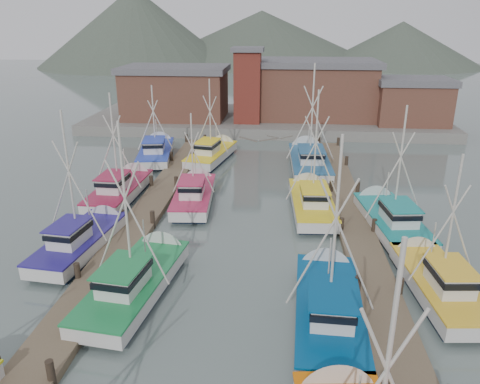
# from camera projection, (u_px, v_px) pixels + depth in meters

# --- Properties ---
(ground) EXTENTS (260.00, 260.00, 0.00)m
(ground) POSITION_uv_depth(u_px,v_px,m) (238.00, 272.00, 25.16)
(ground) COLOR #4F5E5C
(ground) RESTS_ON ground
(dock_left) EXTENTS (2.30, 46.00, 1.50)m
(dock_left) POSITION_uv_depth(u_px,v_px,m) (134.00, 231.00, 29.45)
(dock_left) COLOR brown
(dock_left) RESTS_ON ground
(dock_right) EXTENTS (2.30, 46.00, 1.50)m
(dock_right) POSITION_uv_depth(u_px,v_px,m) (359.00, 240.00, 28.26)
(dock_right) COLOR brown
(dock_right) RESTS_ON ground
(quay) EXTENTS (44.00, 16.00, 1.20)m
(quay) POSITION_uv_depth(u_px,v_px,m) (265.00, 120.00, 59.48)
(quay) COLOR slate
(quay) RESTS_ON ground
(shed_left) EXTENTS (12.72, 8.48, 6.20)m
(shed_left) POSITION_uv_depth(u_px,v_px,m) (176.00, 92.00, 57.24)
(shed_left) COLOR brown
(shed_left) RESTS_ON quay
(shed_center) EXTENTS (14.84, 9.54, 6.90)m
(shed_center) POSITION_uv_depth(u_px,v_px,m) (315.00, 88.00, 57.54)
(shed_center) COLOR brown
(shed_center) RESTS_ON quay
(shed_right) EXTENTS (8.48, 6.36, 5.20)m
(shed_right) POSITION_uv_depth(u_px,v_px,m) (412.00, 101.00, 54.11)
(shed_right) COLOR brown
(shed_right) RESTS_ON quay
(lookout_tower) EXTENTS (3.60, 3.60, 8.50)m
(lookout_tower) POSITION_uv_depth(u_px,v_px,m) (248.00, 85.00, 54.19)
(lookout_tower) COLOR maroon
(lookout_tower) RESTS_ON quay
(distant_hills) EXTENTS (175.00, 140.00, 42.00)m
(distant_hills) POSITION_uv_depth(u_px,v_px,m) (234.00, 63.00, 140.64)
(distant_hills) COLOR #485345
(distant_hills) RESTS_ON ground
(boat_4) EXTENTS (3.86, 9.22, 9.50)m
(boat_4) POSITION_uv_depth(u_px,v_px,m) (139.00, 279.00, 23.14)
(boat_4) COLOR black
(boat_4) RESTS_ON ground
(boat_5) EXTENTS (3.80, 9.24, 9.47)m
(boat_5) POSITION_uv_depth(u_px,v_px,m) (328.00, 304.00, 21.12)
(boat_5) COLOR black
(boat_5) RESTS_ON ground
(boat_6) EXTENTS (3.61, 8.36, 8.99)m
(boat_6) POSITION_uv_depth(u_px,v_px,m) (84.00, 239.00, 27.33)
(boat_6) COLOR black
(boat_6) RESTS_ON ground
(boat_7) EXTENTS (3.27, 8.31, 7.95)m
(boat_7) POSITION_uv_depth(u_px,v_px,m) (435.00, 280.00, 23.03)
(boat_7) COLOR black
(boat_7) RESTS_ON ground
(boat_8) EXTENTS (3.08, 8.40, 7.41)m
(boat_8) POSITION_uv_depth(u_px,v_px,m) (195.00, 194.00, 34.36)
(boat_8) COLOR black
(boat_8) RESTS_ON ground
(boat_9) EXTENTS (3.69, 8.83, 9.27)m
(boat_9) POSITION_uv_depth(u_px,v_px,m) (311.00, 201.00, 33.00)
(boat_9) COLOR black
(boat_9) RESTS_ON ground
(boat_10) EXTENTS (3.58, 8.80, 8.69)m
(boat_10) POSITION_uv_depth(u_px,v_px,m) (122.00, 188.00, 35.45)
(boat_10) COLOR black
(boat_10) RESTS_ON ground
(boat_11) EXTENTS (3.82, 9.05, 8.84)m
(boat_11) POSITION_uv_depth(u_px,v_px,m) (389.00, 218.00, 30.16)
(boat_11) COLOR black
(boat_11) RESTS_ON ground
(boat_12) EXTENTS (4.20, 8.95, 8.43)m
(boat_12) POSITION_uv_depth(u_px,v_px,m) (213.00, 153.00, 44.73)
(boat_12) COLOR black
(boat_12) RESTS_ON ground
(boat_13) EXTENTS (4.18, 10.43, 10.28)m
(boat_13) POSITION_uv_depth(u_px,v_px,m) (309.00, 160.00, 42.54)
(boat_13) COLOR black
(boat_13) RESTS_ON ground
(boat_14) EXTENTS (4.21, 9.49, 7.88)m
(boat_14) POSITION_uv_depth(u_px,v_px,m) (157.00, 151.00, 45.38)
(boat_14) COLOR black
(boat_14) RESTS_ON ground
(gull_near) EXTENTS (1.55, 0.63, 0.24)m
(gull_near) POSITION_uv_depth(u_px,v_px,m) (258.00, 140.00, 18.55)
(gull_near) COLOR gray
(gull_near) RESTS_ON ground
(gull_far) EXTENTS (1.55, 0.63, 0.24)m
(gull_far) POSITION_uv_depth(u_px,v_px,m) (280.00, 138.00, 27.58)
(gull_far) COLOR gray
(gull_far) RESTS_ON ground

